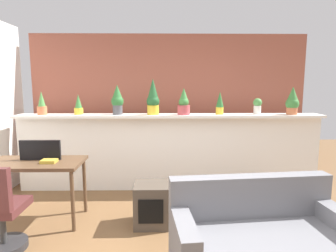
# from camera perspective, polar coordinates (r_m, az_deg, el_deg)

# --- Properties ---
(divider_wall) EXTENTS (4.68, 0.16, 1.16)m
(divider_wall) POSITION_cam_1_polar(r_m,az_deg,el_deg) (4.55, 0.33, -5.42)
(divider_wall) COLOR white
(divider_wall) RESTS_ON ground
(plant_shelf) EXTENTS (4.68, 0.37, 0.04)m
(plant_shelf) POSITION_cam_1_polar(r_m,az_deg,el_deg) (4.40, 0.35, 2.05)
(plant_shelf) COLOR white
(plant_shelf) RESTS_ON divider_wall
(brick_wall_behind) EXTENTS (4.68, 0.10, 2.50)m
(brick_wall_behind) POSITION_cam_1_polar(r_m,az_deg,el_deg) (5.03, 0.18, 3.66)
(brick_wall_behind) COLOR #9E5442
(brick_wall_behind) RESTS_ON ground
(potted_plant_0) EXTENTS (0.14, 0.14, 0.36)m
(potted_plant_0) POSITION_cam_1_polar(r_m,az_deg,el_deg) (4.75, -23.82, 3.91)
(potted_plant_0) COLOR #C66B42
(potted_plant_0) RESTS_ON plant_shelf
(potted_plant_1) EXTENTS (0.13, 0.13, 0.31)m
(potted_plant_1) POSITION_cam_1_polar(r_m,az_deg,el_deg) (4.61, -17.39, 3.91)
(potted_plant_1) COLOR gold
(potted_plant_1) RESTS_ON plant_shelf
(potted_plant_2) EXTENTS (0.19, 0.19, 0.45)m
(potted_plant_2) POSITION_cam_1_polar(r_m,az_deg,el_deg) (4.45, -10.04, 5.19)
(potted_plant_2) COLOR #4C4C51
(potted_plant_2) RESTS_ON plant_shelf
(potted_plant_3) EXTENTS (0.20, 0.20, 0.55)m
(potted_plant_3) POSITION_cam_1_polar(r_m,az_deg,el_deg) (4.38, -3.01, 5.58)
(potted_plant_3) COLOR gold
(potted_plant_3) RESTS_ON plant_shelf
(potted_plant_4) EXTENTS (0.19, 0.19, 0.41)m
(potted_plant_4) POSITION_cam_1_polar(r_m,az_deg,el_deg) (4.37, 3.15, 4.52)
(potted_plant_4) COLOR #B7474C
(potted_plant_4) RESTS_ON plant_shelf
(potted_plant_5) EXTENTS (0.12, 0.12, 0.35)m
(potted_plant_5) POSITION_cam_1_polar(r_m,az_deg,el_deg) (4.48, 10.27, 4.55)
(potted_plant_5) COLOR gold
(potted_plant_5) RESTS_ON plant_shelf
(potted_plant_6) EXTENTS (0.13, 0.13, 0.25)m
(potted_plant_6) POSITION_cam_1_polar(r_m,az_deg,el_deg) (4.64, 17.36, 3.89)
(potted_plant_6) COLOR silver
(potted_plant_6) RESTS_ON plant_shelf
(potted_plant_7) EXTENTS (0.20, 0.20, 0.43)m
(potted_plant_7) POSITION_cam_1_polar(r_m,az_deg,el_deg) (4.78, 23.52, 4.55)
(potted_plant_7) COLOR #C66B42
(potted_plant_7) RESTS_ON plant_shelf
(desk) EXTENTS (1.10, 0.60, 0.75)m
(desk) POSITION_cam_1_polar(r_m,az_deg,el_deg) (3.80, -24.81, -7.65)
(desk) COLOR brown
(desk) RESTS_ON ground
(tv_monitor) EXTENTS (0.49, 0.04, 0.24)m
(tv_monitor) POSITION_cam_1_polar(r_m,az_deg,el_deg) (3.81, -24.09, -4.38)
(tv_monitor) COLOR black
(tv_monitor) RESTS_ON desk
(side_cube_shelf) EXTENTS (0.40, 0.41, 0.50)m
(side_cube_shelf) POSITION_cam_1_polar(r_m,az_deg,el_deg) (3.52, -3.31, -15.30)
(side_cube_shelf) COLOR #4C4238
(side_cube_shelf) RESTS_ON ground
(book_on_desk) EXTENTS (0.17, 0.14, 0.04)m
(book_on_desk) POSITION_cam_1_polar(r_m,az_deg,el_deg) (3.65, -22.60, -6.47)
(book_on_desk) COLOR gold
(book_on_desk) RESTS_ON desk
(couch) EXTENTS (1.63, 0.91, 0.80)m
(couch) POSITION_cam_1_polar(r_m,az_deg,el_deg) (2.86, 17.84, -20.89)
(couch) COLOR slate
(couch) RESTS_ON ground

